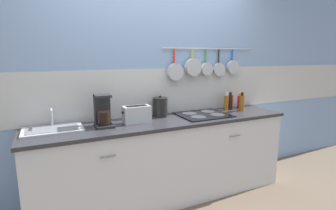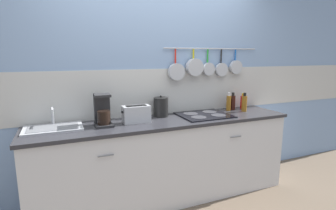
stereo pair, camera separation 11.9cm
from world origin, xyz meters
name	(u,v)px [view 1 (the left image)]	position (x,y,z in m)	size (l,w,h in m)	color
ground_plane	(167,198)	(0.00, 0.00, 0.00)	(12.00, 12.00, 0.00)	brown
wall_back	(155,82)	(0.00, 0.32, 1.28)	(7.20, 0.15, 2.60)	#84A3CC
cabinet_base	(167,162)	(0.00, 0.00, 0.43)	(2.77, 0.55, 0.86)	silver
countertop	(167,122)	(0.00, 0.00, 0.88)	(2.81, 0.57, 0.03)	#2D2D33
sink_basin	(53,128)	(-1.10, 0.11, 0.91)	(0.52, 0.33, 0.18)	#B7BABF
coffee_maker	(103,113)	(-0.65, 0.05, 1.03)	(0.17, 0.21, 0.31)	#262628
toaster	(137,114)	(-0.32, 0.02, 0.99)	(0.29, 0.14, 0.18)	#B7BABF
kettle	(160,107)	(0.01, 0.18, 1.01)	(0.16, 0.16, 0.24)	black
cooktop	(203,115)	(0.48, 0.03, 0.91)	(0.56, 0.48, 0.01)	black
bottle_vinegar	(226,102)	(0.90, 0.16, 1.00)	(0.06, 0.06, 0.22)	#8C5919
bottle_sesame_oil	(230,102)	(0.97, 0.17, 1.00)	(0.06, 0.06, 0.22)	#33140F
bottle_olive_oil	(242,103)	(1.04, 0.04, 1.00)	(0.06, 0.06, 0.23)	#8C5919
bottle_hot_sauce	(240,101)	(1.12, 0.16, 0.99)	(0.07, 0.07, 0.20)	red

